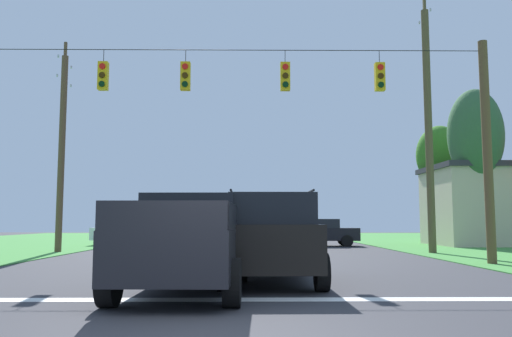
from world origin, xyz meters
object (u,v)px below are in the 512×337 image
(pickup_truck, at_px, (188,243))
(utility_pole_mid_right, at_px, (428,126))
(suv_black, at_px, (269,236))
(overhead_signal_span, at_px, (238,135))
(tree_roadside_right, at_px, (475,136))
(distant_car_crossing_white, at_px, (131,232))
(tree_roadside_far_right, at_px, (440,156))
(utility_pole_near_left, at_px, (62,146))
(distant_car_oncoming, at_px, (320,232))

(pickup_truck, height_order, utility_pole_mid_right, utility_pole_mid_right)
(pickup_truck, relative_size, suv_black, 1.13)
(overhead_signal_span, height_order, tree_roadside_right, tree_roadside_right)
(distant_car_crossing_white, xyz_separation_m, tree_roadside_far_right, (18.98, 2.19, 4.72))
(overhead_signal_span, bearing_deg, tree_roadside_far_right, 51.60)
(utility_pole_near_left, distance_m, tree_roadside_far_right, 22.58)
(tree_roadside_right, bearing_deg, suv_black, -126.74)
(utility_pole_mid_right, distance_m, tree_roadside_far_right, 10.76)
(overhead_signal_span, xyz_separation_m, utility_pole_near_left, (-8.21, 6.73, 0.60))
(tree_roadside_right, bearing_deg, distant_car_crossing_white, 172.72)
(utility_pole_near_left, bearing_deg, distant_car_crossing_white, 75.88)
(distant_car_crossing_white, bearing_deg, distant_car_oncoming, -5.15)
(overhead_signal_span, bearing_deg, utility_pole_mid_right, 34.76)
(pickup_truck, relative_size, utility_pole_mid_right, 0.47)
(overhead_signal_span, distance_m, utility_pole_mid_right, 10.27)
(utility_pole_near_left, distance_m, tree_roadside_right, 21.47)
(distant_car_oncoming, bearing_deg, utility_pole_mid_right, -59.33)
(tree_roadside_right, bearing_deg, utility_pole_near_left, -168.27)
(distant_car_crossing_white, bearing_deg, utility_pole_mid_right, -27.54)
(pickup_truck, xyz_separation_m, tree_roadside_right, (13.60, 17.55, 5.10))
(utility_pole_mid_right, bearing_deg, tree_roadside_right, 50.17)
(tree_roadside_right, xyz_separation_m, tree_roadside_far_right, (-0.29, 4.66, -0.56))
(distant_car_crossing_white, xyz_separation_m, utility_pole_near_left, (-1.72, -6.82, 4.03))
(pickup_truck, bearing_deg, utility_pole_near_left, 119.26)
(distant_car_oncoming, distance_m, utility_pole_near_left, 14.43)
(tree_roadside_right, bearing_deg, distant_car_oncoming, 170.01)
(overhead_signal_span, height_order, tree_roadside_far_right, tree_roadside_far_right)
(distant_car_oncoming, relative_size, tree_roadside_far_right, 0.59)
(suv_black, height_order, utility_pole_near_left, utility_pole_near_left)
(pickup_truck, height_order, tree_roadside_far_right, tree_roadside_far_right)
(distant_car_crossing_white, height_order, tree_roadside_right, tree_roadside_right)
(suv_black, relative_size, distant_car_oncoming, 1.10)
(tree_roadside_far_right, bearing_deg, overhead_signal_span, -128.40)
(suv_black, height_order, distant_car_crossing_white, suv_black)
(overhead_signal_span, height_order, suv_black, overhead_signal_span)
(overhead_signal_span, xyz_separation_m, tree_roadside_right, (12.77, 11.09, 1.86))
(overhead_signal_span, xyz_separation_m, distant_car_crossing_white, (-6.50, 13.55, -3.42))
(suv_black, bearing_deg, overhead_signal_span, 99.99)
(suv_black, height_order, tree_roadside_far_right, tree_roadside_far_right)
(distant_car_oncoming, xyz_separation_m, tree_roadside_right, (8.43, -1.48, 5.28))
(distant_car_oncoming, distance_m, utility_pole_mid_right, 9.22)
(overhead_signal_span, relative_size, tree_roadside_right, 1.95)
(utility_pole_mid_right, height_order, utility_pole_near_left, utility_pole_mid_right)
(utility_pole_mid_right, bearing_deg, overhead_signal_span, -145.24)
(distant_car_oncoming, relative_size, utility_pole_mid_right, 0.38)
(tree_roadside_right, bearing_deg, tree_roadside_far_right, 93.57)
(suv_black, xyz_separation_m, utility_pole_mid_right, (7.50, 10.67, 4.54))
(pickup_truck, distance_m, utility_pole_mid_right, 16.00)
(overhead_signal_span, xyz_separation_m, utility_pole_mid_right, (8.36, 5.80, 1.39))
(utility_pole_mid_right, height_order, tree_roadside_right, utility_pole_mid_right)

